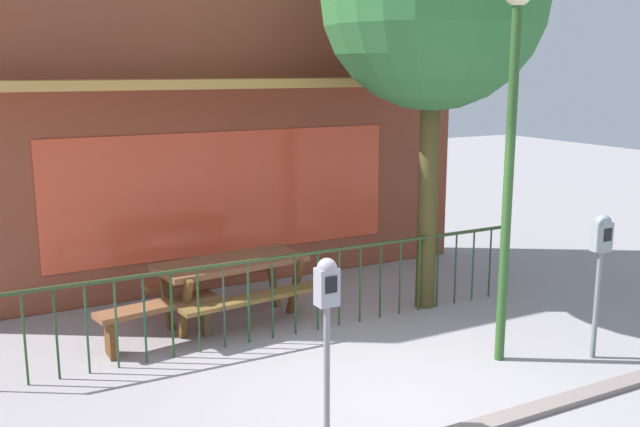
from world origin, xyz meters
TOP-DOWN VIEW (x-y plane):
  - ground at (0.00, 0.00)m, footprint 40.00×40.00m
  - pub_storefront at (0.00, 4.21)m, footprint 7.66×1.23m
  - patio_fence_front at (-0.00, 1.85)m, footprint 6.45×0.04m
  - picnic_table_left at (-0.49, 2.61)m, footprint 1.94×1.56m
  - patio_bench at (-1.49, 2.28)m, footprint 1.43×0.55m
  - parking_meter_near at (2.50, -0.29)m, footprint 0.18×0.17m
  - parking_meter_far at (-0.78, -0.32)m, footprint 0.18×0.17m
  - street_lamp at (1.58, 0.15)m, footprint 0.28×0.28m

SIDE VIEW (x-z plane):
  - ground at x=0.00m, z-range 0.00..0.00m
  - patio_bench at x=-1.49m, z-range 0.11..0.59m
  - picnic_table_left at x=-0.49m, z-range 0.21..1.01m
  - patio_fence_front at x=0.00m, z-range 0.18..1.15m
  - parking_meter_far at x=-0.78m, z-range 0.41..1.94m
  - parking_meter_near at x=2.50m, z-range 0.43..2.00m
  - street_lamp at x=1.58m, z-range 0.60..4.51m
  - pub_storefront at x=0.00m, z-range -0.02..5.92m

